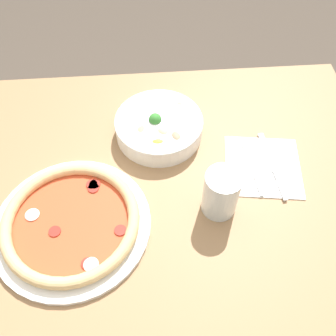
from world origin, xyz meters
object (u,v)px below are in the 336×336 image
Objects in this scene: pizza at (71,222)px; knife at (273,168)px; bowl at (159,126)px; fork at (252,167)px; glass at (221,193)px.

pizza is 1.67× the size of knife.
knife is (0.27, -0.13, -0.03)m from bowl.
fork and knife have the same top height.
glass reaches higher than pizza.
knife is 0.19m from glass.
bowl reaches higher than pizza.
glass reaches higher than fork.
pizza reaches higher than fork.
fork is at bearing 78.44° from knife.
bowl is 0.30m from knife.
pizza is at bearing 103.05° from fork.
fork is at bearing 16.59° from pizza.
fork is at bearing -30.12° from bowl.
pizza is 0.33m from glass.
knife is (0.05, -0.01, -0.00)m from fork.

